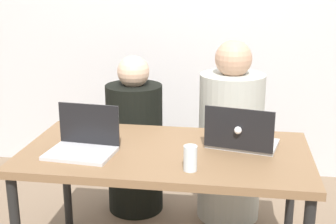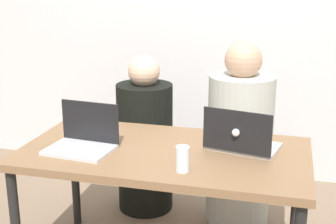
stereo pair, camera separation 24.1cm
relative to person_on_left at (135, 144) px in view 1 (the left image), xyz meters
The scene contains 7 objects.
back_wall 1.09m from the person_on_left, 68.15° to the left, with size 4.50×0.10×2.32m, color silver.
desk 0.76m from the person_on_left, 64.75° to the right, with size 1.46×0.78×0.70m.
person_on_left is the anchor object (origin of this frame).
person_on_right 0.64m from the person_on_left, ahead, with size 0.42×0.42×1.18m.
laptop_front_left 0.82m from the person_on_left, 96.48° to the right, with size 0.35×0.28×0.23m.
laptop_back_right 0.95m from the person_on_left, 39.75° to the right, with size 0.39×0.31×0.23m.
water_glass_right 1.06m from the person_on_left, 62.81° to the right, with size 0.06×0.06×0.12m.
Camera 1 is at (0.35, -2.21, 1.56)m, focal length 50.00 mm.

